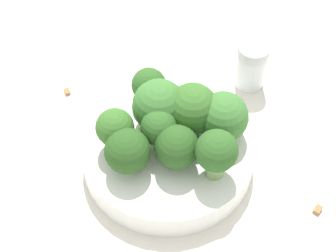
{
  "coord_description": "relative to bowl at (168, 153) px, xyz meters",
  "views": [
    {
      "loc": [
        -0.35,
        0.12,
        0.53
      ],
      "look_at": [
        0.0,
        0.0,
        0.07
      ],
      "focal_mm": 60.0,
      "sensor_mm": 36.0,
      "label": 1
    }
  ],
  "objects": [
    {
      "name": "almond_crumb_0",
      "position": [
        0.14,
        0.08,
        -0.01
      ],
      "size": [
        0.01,
        0.01,
        0.01
      ],
      "primitive_type": "cube",
      "rotation": [
        0.0,
        0.0,
        3.18
      ],
      "color": "olive",
      "rests_on": "ground_plane"
    },
    {
      "name": "broccoli_floret_8",
      "position": [
        0.01,
        0.05,
        0.05
      ],
      "size": [
        0.04,
        0.04,
        0.05
      ],
      "color": "#7A9E5B",
      "rests_on": "bowl"
    },
    {
      "name": "broccoli_floret_2",
      "position": [
        -0.01,
        -0.06,
        0.05
      ],
      "size": [
        0.06,
        0.06,
        0.06
      ],
      "color": "#7A9E5B",
      "rests_on": "bowl"
    },
    {
      "name": "almond_crumb_1",
      "position": [
        -0.11,
        -0.13,
        -0.01
      ],
      "size": [
        0.01,
        0.01,
        0.01
      ],
      "primitive_type": "cube",
      "rotation": [
        0.0,
        0.0,
        5.33
      ],
      "color": "olive",
      "rests_on": "ground_plane"
    },
    {
      "name": "broccoli_floret_6",
      "position": [
        0.01,
        -0.03,
        0.05
      ],
      "size": [
        0.06,
        0.06,
        0.06
      ],
      "color": "#8EB770",
      "rests_on": "bowl"
    },
    {
      "name": "broccoli_floret_4",
      "position": [
        -0.05,
        -0.03,
        0.05
      ],
      "size": [
        0.04,
        0.04,
        0.06
      ],
      "color": "#7A9E5B",
      "rests_on": "bowl"
    },
    {
      "name": "ground_plane",
      "position": [
        0.0,
        0.0,
        -0.02
      ],
      "size": [
        3.0,
        3.0,
        0.0
      ],
      "primitive_type": "plane",
      "color": "silver"
    },
    {
      "name": "broccoli_floret_5",
      "position": [
        0.03,
        -0.0,
        0.05
      ],
      "size": [
        0.06,
        0.06,
        0.06
      ],
      "color": "#8EB770",
      "rests_on": "bowl"
    },
    {
      "name": "bowl",
      "position": [
        0.0,
        0.0,
        0.0
      ],
      "size": [
        0.19,
        0.19,
        0.03
      ],
      "primitive_type": "cylinder",
      "color": "white",
      "rests_on": "ground_plane"
    },
    {
      "name": "broccoli_floret_7",
      "position": [
        0.07,
        -0.0,
        0.04
      ],
      "size": [
        0.04,
        0.04,
        0.05
      ],
      "color": "#8EB770",
      "rests_on": "bowl"
    },
    {
      "name": "broccoli_floret_1",
      "position": [
        -0.03,
        0.0,
        0.05
      ],
      "size": [
        0.05,
        0.05,
        0.05
      ],
      "color": "#7A9E5B",
      "rests_on": "bowl"
    },
    {
      "name": "pepper_shaker",
      "position": [
        0.08,
        -0.14,
        0.02
      ],
      "size": [
        0.04,
        0.04,
        0.06
      ],
      "color": "silver",
      "rests_on": "ground_plane"
    },
    {
      "name": "broccoli_floret_0",
      "position": [
        0.0,
        0.01,
        0.05
      ],
      "size": [
        0.04,
        0.04,
        0.05
      ],
      "color": "#84AD66",
      "rests_on": "bowl"
    },
    {
      "name": "broccoli_floret_3",
      "position": [
        -0.02,
        0.05,
        0.05
      ],
      "size": [
        0.05,
        0.05,
        0.05
      ],
      "color": "#8EB770",
      "rests_on": "bowl"
    }
  ]
}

